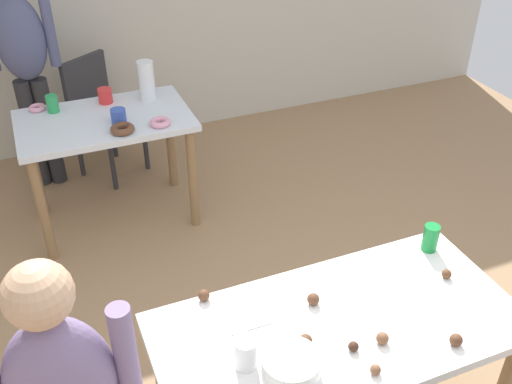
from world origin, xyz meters
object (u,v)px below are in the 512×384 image
at_px(chair_far_table, 100,110).
at_px(dining_table_far, 107,136).
at_px(pitcher_far, 146,81).
at_px(mixing_bowl, 291,366).
at_px(dining_table_near, 337,343).
at_px(person_adult_far, 24,58).
at_px(soda_can, 431,238).

bearing_deg(chair_far_table, dining_table_far, -94.71).
height_order(dining_table_far, chair_far_table, chair_far_table).
bearing_deg(pitcher_far, mixing_bowl, -92.13).
distance_m(dining_table_near, dining_table_far, 2.10).
xyz_separation_m(dining_table_near, person_adult_far, (-0.86, 2.69, 0.31)).
height_order(chair_far_table, pitcher_far, pitcher_far).
distance_m(dining_table_near, chair_far_table, 2.74).
bearing_deg(mixing_bowl, dining_table_near, 27.81).
bearing_deg(mixing_bowl, person_adult_far, 101.95).
bearing_deg(person_adult_far, pitcher_far, -35.73).
distance_m(person_adult_far, mixing_bowl, 2.89).
xyz_separation_m(chair_far_table, mixing_bowl, (0.17, -2.84, 0.29)).
xyz_separation_m(dining_table_near, mixing_bowl, (-0.26, -0.14, 0.14)).
bearing_deg(pitcher_far, dining_table_near, -85.36).
xyz_separation_m(dining_table_far, pitcher_far, (0.32, 0.16, 0.25)).
relative_size(dining_table_near, person_adult_far, 0.86).
bearing_deg(pitcher_far, person_adult_far, 144.27).
bearing_deg(chair_far_table, dining_table_near, -80.78).
xyz_separation_m(dining_table_far, soda_can, (1.06, -1.80, 0.18)).
xyz_separation_m(chair_far_table, person_adult_far, (-0.42, -0.02, 0.46)).
xyz_separation_m(dining_table_far, person_adult_far, (-0.37, 0.65, 0.33)).
xyz_separation_m(mixing_bowl, pitcher_far, (0.09, 2.33, 0.09)).
xyz_separation_m(dining_table_near, pitcher_far, (-0.18, 2.19, 0.23)).
bearing_deg(chair_far_table, pitcher_far, -62.89).
height_order(chair_far_table, person_adult_far, person_adult_far).
height_order(dining_table_far, pitcher_far, pitcher_far).
bearing_deg(mixing_bowl, chair_far_table, 93.51).
relative_size(chair_far_table, pitcher_far, 3.42).
bearing_deg(mixing_bowl, soda_can, 24.27).
relative_size(dining_table_near, chair_far_table, 1.57).
distance_m(dining_table_near, pitcher_far, 2.21).
height_order(person_adult_far, soda_can, person_adult_far).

